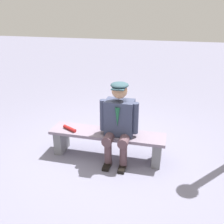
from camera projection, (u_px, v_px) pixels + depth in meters
ground_plane at (107, 156)px, 4.18m from camera, size 30.00×30.00×0.00m
bench at (107, 140)px, 4.07m from camera, size 1.80×0.41×0.43m
seated_man at (119, 120)px, 3.83m from camera, size 0.59×0.56×1.25m
rolled_magazine at (70, 128)px, 4.08m from camera, size 0.26×0.17×0.05m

